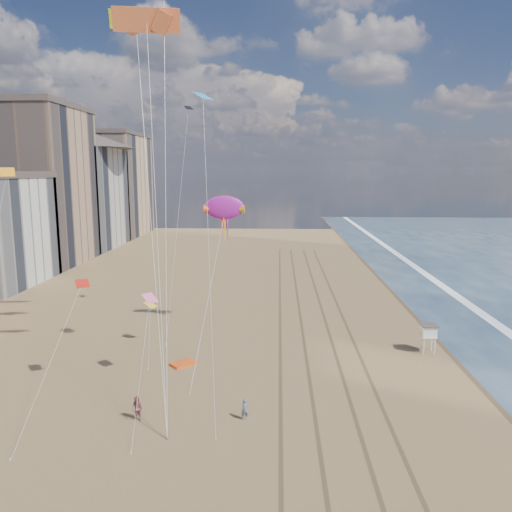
{
  "coord_description": "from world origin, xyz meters",
  "views": [
    {
      "loc": [
        -1.43,
        -17.98,
        17.01
      ],
      "look_at": [
        -3.45,
        26.0,
        9.5
      ],
      "focal_mm": 35.0,
      "sensor_mm": 36.0,
      "label": 1
    }
  ],
  "objects_px": {
    "grounded_kite": "(183,364)",
    "kite_flyer_b": "(137,409)",
    "show_kite": "(224,208)",
    "lifeguard_stand": "(428,331)",
    "kite_flyer_a": "(245,410)"
  },
  "relations": [
    {
      "from": "show_kite",
      "to": "lifeguard_stand",
      "type": "bearing_deg",
      "value": -17.07
    },
    {
      "from": "lifeguard_stand",
      "to": "grounded_kite",
      "type": "height_order",
      "value": "lifeguard_stand"
    },
    {
      "from": "lifeguard_stand",
      "to": "kite_flyer_a",
      "type": "distance_m",
      "value": 21.46
    },
    {
      "from": "grounded_kite",
      "to": "show_kite",
      "type": "bearing_deg",
      "value": 33.13
    },
    {
      "from": "show_kite",
      "to": "kite_flyer_b",
      "type": "height_order",
      "value": "show_kite"
    },
    {
      "from": "grounded_kite",
      "to": "kite_flyer_b",
      "type": "bearing_deg",
      "value": -139.08
    },
    {
      "from": "kite_flyer_a",
      "to": "kite_flyer_b",
      "type": "height_order",
      "value": "kite_flyer_b"
    },
    {
      "from": "show_kite",
      "to": "kite_flyer_b",
      "type": "bearing_deg",
      "value": -100.98
    },
    {
      "from": "grounded_kite",
      "to": "kite_flyer_b",
      "type": "distance_m",
      "value": 10.2
    },
    {
      "from": "kite_flyer_a",
      "to": "grounded_kite",
      "type": "bearing_deg",
      "value": 119.44
    },
    {
      "from": "kite_flyer_a",
      "to": "kite_flyer_b",
      "type": "xyz_separation_m",
      "value": [
        -7.41,
        -0.44,
        0.12
      ]
    },
    {
      "from": "kite_flyer_a",
      "to": "show_kite",
      "type": "bearing_deg",
      "value": 96.77
    },
    {
      "from": "lifeguard_stand",
      "to": "kite_flyer_a",
      "type": "xyz_separation_m",
      "value": [
        -16.43,
        -13.75,
        -1.38
      ]
    },
    {
      "from": "kite_flyer_b",
      "to": "kite_flyer_a",
      "type": "bearing_deg",
      "value": 24.48
    },
    {
      "from": "grounded_kite",
      "to": "show_kite",
      "type": "xyz_separation_m",
      "value": [
        2.7,
        10.21,
        13.09
      ]
    }
  ]
}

